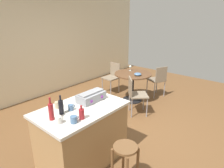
% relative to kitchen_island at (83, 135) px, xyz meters
% --- Properties ---
extents(ground_plane, '(8.80, 8.80, 0.00)m').
position_rel_kitchen_island_xyz_m(ground_plane, '(1.07, 0.08, -0.46)').
color(ground_plane, brown).
extents(back_wall, '(8.00, 0.10, 2.70)m').
position_rel_kitchen_island_xyz_m(back_wall, '(1.07, 2.90, 0.89)').
color(back_wall, beige).
rests_on(back_wall, ground_plane).
extents(kitchen_island, '(1.29, 0.82, 0.92)m').
position_rel_kitchen_island_xyz_m(kitchen_island, '(0.00, 0.00, 0.00)').
color(kitchen_island, '#A37A4C').
rests_on(kitchen_island, ground_plane).
extents(wooden_stool, '(0.31, 0.31, 0.66)m').
position_rel_kitchen_island_xyz_m(wooden_stool, '(-0.01, -0.81, 0.01)').
color(wooden_stool, brown).
rests_on(wooden_stool, ground_plane).
extents(dining_table, '(0.94, 0.94, 0.75)m').
position_rel_kitchen_island_xyz_m(dining_table, '(2.37, 0.74, 0.11)').
color(dining_table, black).
rests_on(dining_table, ground_plane).
extents(folding_chair_near, '(0.57, 0.57, 0.87)m').
position_rel_kitchen_island_xyz_m(folding_chair_near, '(1.79, 0.27, 0.05)').
color(folding_chair_near, '#7F705B').
rests_on(folding_chair_near, ground_plane).
extents(folding_chair_far, '(0.53, 0.53, 0.87)m').
position_rel_kitchen_island_xyz_m(folding_chair_far, '(3.04, 0.37, 0.05)').
color(folding_chair_far, '#7F705B').
rests_on(folding_chair_far, ground_plane).
extents(folding_chair_left, '(0.42, 0.42, 0.85)m').
position_rel_kitchen_island_xyz_m(folding_chair_left, '(2.49, 1.53, 0.04)').
color(folding_chair_left, '#7F705B').
rests_on(folding_chair_left, ground_plane).
extents(toolbox, '(0.44, 0.25, 0.15)m').
position_rel_kitchen_island_xyz_m(toolbox, '(0.26, 0.06, 0.53)').
color(toolbox, gray).
rests_on(toolbox, kitchen_island).
extents(bottle_0, '(0.07, 0.07, 0.19)m').
position_rel_kitchen_island_xyz_m(bottle_0, '(-0.20, -0.25, 0.53)').
color(bottle_0, maroon).
rests_on(bottle_0, kitchen_island).
extents(bottle_1, '(0.06, 0.06, 0.30)m').
position_rel_kitchen_island_xyz_m(bottle_1, '(-0.46, 0.02, 0.57)').
color(bottle_1, maroon).
rests_on(bottle_1, kitchen_island).
extents(bottle_2, '(0.07, 0.07, 0.27)m').
position_rel_kitchen_island_xyz_m(bottle_2, '(-0.29, 0.06, 0.56)').
color(bottle_2, black).
rests_on(bottle_2, kitchen_island).
extents(cup_0, '(0.12, 0.08, 0.09)m').
position_rel_kitchen_island_xyz_m(cup_0, '(-0.33, -0.25, 0.50)').
color(cup_0, '#4C7099').
rests_on(cup_0, kitchen_island).
extents(cup_1, '(0.11, 0.07, 0.08)m').
position_rel_kitchen_island_xyz_m(cup_1, '(-0.14, 0.05, 0.50)').
color(cup_1, '#4C7099').
rests_on(cup_1, kitchen_island).
extents(cup_2, '(0.11, 0.08, 0.09)m').
position_rel_kitchen_island_xyz_m(cup_2, '(-0.46, -0.12, 0.50)').
color(cup_2, white).
rests_on(cup_2, kitchen_island).
extents(cup_3, '(0.11, 0.08, 0.09)m').
position_rel_kitchen_island_xyz_m(cup_3, '(-0.22, 0.25, 0.50)').
color(cup_3, tan).
rests_on(cup_3, kitchen_island).
extents(wine_glass, '(0.07, 0.07, 0.14)m').
position_rel_kitchen_island_xyz_m(wine_glass, '(2.52, 0.94, 0.39)').
color(wine_glass, silver).
rests_on(wine_glass, dining_table).
extents(serving_bowl, '(0.18, 0.18, 0.07)m').
position_rel_kitchen_island_xyz_m(serving_bowl, '(2.29, 0.54, 0.32)').
color(serving_bowl, '#4C7099').
rests_on(serving_bowl, dining_table).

